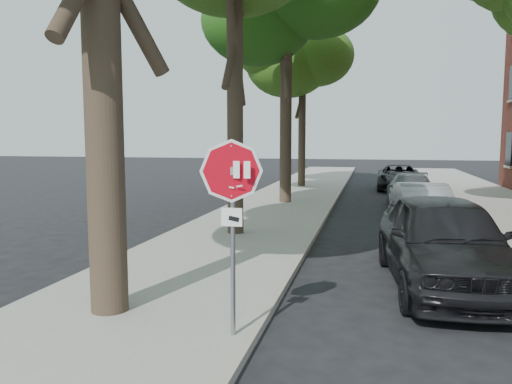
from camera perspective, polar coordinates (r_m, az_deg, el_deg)
ground at (r=6.86m, az=3.30°, el=-17.38°), size 120.00×120.00×0.00m
sidewalk_left at (r=18.74m, az=2.02°, el=-2.05°), size 4.00×55.00×0.12m
curb_left at (r=18.46m, az=8.29°, el=-2.22°), size 0.12×55.00×0.13m
curb_right at (r=18.62m, az=21.92°, el=-2.53°), size 0.12×55.00×0.13m
stop_sign at (r=6.47m, az=-2.75°, el=-0.87°), size 0.76×0.34×2.61m
tree_mid_b at (r=21.28m, az=3.50°, el=20.47°), size 5.88×5.46×10.36m
tree_far at (r=27.93m, az=5.35°, el=15.37°), size 5.29×4.91×9.33m
car_a at (r=9.84m, az=20.66°, el=-5.25°), size 2.47×5.20×1.72m
car_b at (r=15.80m, az=18.60°, el=-1.62°), size 1.85×4.28×1.37m
car_c at (r=20.41m, az=17.37°, el=0.05°), size 1.88×4.57×1.32m
car_d at (r=27.49m, az=16.03°, el=1.63°), size 2.31×4.88×1.35m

